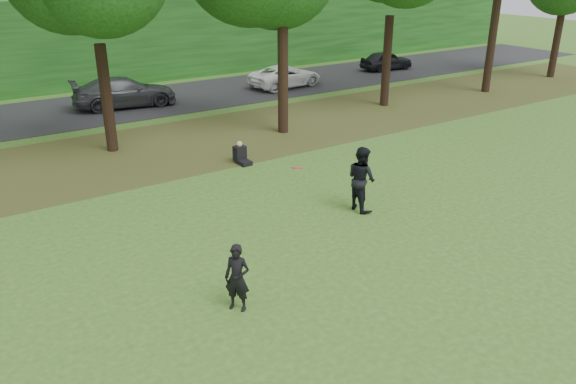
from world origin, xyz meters
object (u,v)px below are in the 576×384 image
object	(u,v)px
player_right	(361,179)
seated_person	(241,155)
frisbee	(297,168)
player_left	(237,278)

from	to	relation	value
player_right	seated_person	world-z (taller)	player_right
player_right	frisbee	world-z (taller)	frisbee
player_right	seated_person	xyz separation A→B (m)	(-1.00, 5.60, -0.67)
player_left	player_right	world-z (taller)	player_right
player_right	frisbee	size ratio (longest dim) A/B	5.99
player_left	frisbee	bearing A→B (deg)	81.72
player_left	seated_person	world-z (taller)	player_left
player_left	player_right	xyz separation A→B (m)	(5.61, 2.58, 0.22)
frisbee	seated_person	distance (m)	7.17
player_right	frisbee	distance (m)	3.42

